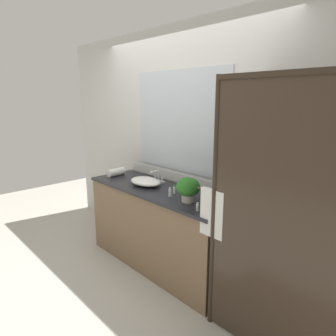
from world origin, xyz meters
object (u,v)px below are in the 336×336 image
Objects in this scene: amenity_bottle_conditioner at (198,207)px; amenity_bottle_lotion at (175,189)px; rolled_towel_near_edge at (116,172)px; sink_basin at (146,181)px; amenity_bottle_body_wash at (170,192)px; potted_plant at (188,188)px; faucet at (158,178)px.

amenity_bottle_lotion is (-0.48, 0.19, 0.01)m from amenity_bottle_conditioner.
sink_basin is at bearing 0.60° from rolled_towel_near_edge.
amenity_bottle_body_wash is (0.04, -0.10, 0.00)m from amenity_bottle_lotion.
amenity_bottle_lotion is 0.11m from amenity_bottle_body_wash.
sink_basin is at bearing -176.48° from amenity_bottle_lotion.
amenity_bottle_conditioner is 0.51m from amenity_bottle_lotion.
amenity_bottle_conditioner is 0.32× the size of rolled_towel_near_edge.
rolled_towel_near_edge is (-1.47, 0.16, 0.01)m from amenity_bottle_conditioner.
amenity_bottle_body_wash is at bearing 168.02° from amenity_bottle_conditioner.
amenity_bottle_lotion is (-0.26, 0.09, -0.09)m from potted_plant.
amenity_bottle_conditioner is 0.83× the size of amenity_bottle_lotion.
sink_basin is 0.92m from amenity_bottle_conditioner.
amenity_bottle_lotion is at bearing 1.86° from rolled_towel_near_edge.
rolled_towel_near_edge is (-1.04, 0.07, 0.00)m from amenity_bottle_body_wash.
faucet reaches higher than amenity_bottle_body_wash.
sink_basin is 0.18m from faucet.
amenity_bottle_lotion is at bearing 3.52° from sink_basin.
faucet is 0.74× the size of potted_plant.
rolled_towel_near_edge is at bearing -161.54° from faucet.
amenity_bottle_lotion is at bearing -20.03° from faucet.
potted_plant is 2.65× the size of amenity_bottle_lotion.
amenity_bottle_conditioner is at bearing -26.78° from potted_plant.
potted_plant is at bearing -19.29° from faucet.
faucet reaches higher than amenity_bottle_lotion.
amenity_bottle_lotion is 1.00m from rolled_towel_near_edge.
amenity_bottle_body_wash reaches higher than amenity_bottle_conditioner.
amenity_bottle_conditioner is (0.90, -0.17, -0.01)m from sink_basin.
amenity_bottle_lotion is 0.39× the size of rolled_towel_near_edge.
faucet reaches higher than rolled_towel_near_edge.
faucet is 0.54m from amenity_bottle_body_wash.
amenity_bottle_body_wash is at bearing -3.79° from rolled_towel_near_edge.
sink_basin is 2.33× the size of faucet.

